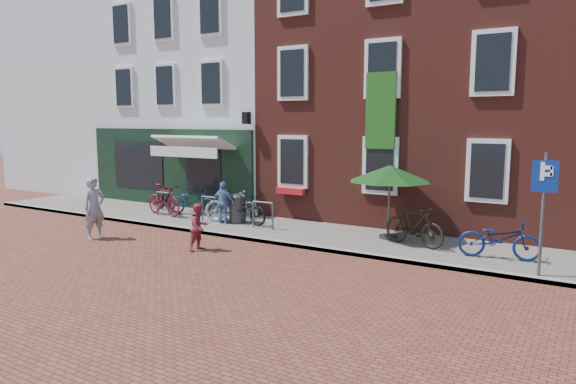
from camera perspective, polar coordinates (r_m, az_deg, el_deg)
The scene contains 19 objects.
ground at distance 15.04m, azimuth -6.91°, elevation -4.98°, with size 80.00×80.00×0.00m, color brown.
sidewalk at distance 15.67m, azimuth -0.63°, elevation -4.21°, with size 24.00×3.00×0.10m, color slate.
building_stucco at distance 23.29m, azimuth -6.18°, elevation 10.73°, with size 8.00×8.00×9.00m, color silver.
building_brick_mid at distance 19.89m, azimuth 10.47°, elevation 12.58°, with size 6.00×8.00×10.00m, color maroon.
building_brick_right at distance 18.63m, azimuth 28.41°, elevation 12.10°, with size 6.00×8.00×10.00m, color maroon.
filler_left at distance 28.45m, azimuth -18.47°, elevation 9.86°, with size 7.00×8.00×9.00m, color silver.
litter_bin at distance 16.59m, azimuth -5.57°, elevation -1.60°, with size 0.54×0.54×0.99m.
parking_sign at distance 11.90m, azimuth 26.22°, elevation -0.35°, with size 0.50×0.08×2.58m.
parasol at distance 14.38m, azimuth 11.10°, elevation 2.34°, with size 2.26×2.26×2.13m.
woman at distance 15.62m, azimuth -20.44°, elevation -1.66°, with size 0.64×0.42×1.76m, color gray.
boy at distance 13.58m, azimuth -9.69°, elevation -3.80°, with size 0.59×0.46×1.22m, color #A03740.
cafe_person at distance 16.45m, azimuth -7.08°, elevation -1.16°, with size 0.78×0.32×1.33m, color #5D7DAF.
bicycle_0 at distance 18.92m, azimuth -13.27°, elevation -0.68°, with size 0.64×1.83×0.96m, color black.
bicycle_1 at distance 18.22m, azimuth -13.48°, elevation -0.84°, with size 0.50×1.78×1.07m, color #5A0D1D.
bicycle_2 at distance 18.13m, azimuth -10.47°, elevation -0.97°, with size 0.64×1.83×0.96m, color #11294E.
bicycle_3 at distance 16.63m, azimuth -6.21°, elevation -1.50°, with size 0.50×1.78×1.07m, color #9A9A9C.
bicycle_4 at distance 16.37m, azimuth -4.91°, elevation -1.82°, with size 0.64×1.83×0.96m, color black.
bicycle_5 at distance 13.85m, azimuth 13.64°, elevation -3.59°, with size 0.50×1.78×1.07m, color black.
bicycle_6 at distance 13.18m, azimuth 22.11°, elevation -4.77°, with size 0.64×1.83×0.96m, color #0A1E53.
Camera 1 is at (9.07, -11.52, 3.35)m, focal length 32.45 mm.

